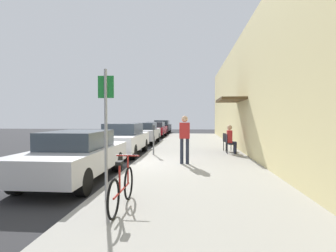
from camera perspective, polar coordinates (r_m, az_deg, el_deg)
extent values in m
plane|color=#2D2D30|center=(9.75, -7.63, -8.59)|extent=(60.00, 60.00, 0.00)
cube|color=#9E9B93|center=(11.49, 5.69, -6.69)|extent=(4.50, 32.00, 0.12)
cube|color=beige|center=(11.71, 17.67, 7.38)|extent=(0.30, 32.00, 5.82)
cube|color=#4C381E|center=(13.20, 13.05, 5.43)|extent=(1.10, 2.80, 0.12)
cube|color=#B7B7BC|center=(7.89, -19.10, -6.64)|extent=(1.80, 4.40, 0.59)
cube|color=#333D47|center=(7.97, -18.71, -2.73)|extent=(1.48, 2.11, 0.47)
cylinder|color=black|center=(8.94, -10.80, -7.48)|extent=(0.22, 0.64, 0.64)
cylinder|color=black|center=(9.49, -20.12, -7.02)|extent=(0.22, 0.64, 0.64)
cylinder|color=black|center=(6.41, -17.53, -11.28)|extent=(0.22, 0.64, 0.64)
cylinder|color=black|center=(7.15, -29.53, -10.06)|extent=(0.22, 0.64, 0.64)
cube|color=silver|center=(12.78, -9.58, -3.18)|extent=(1.80, 4.40, 0.66)
cube|color=#333D47|center=(12.89, -9.43, -0.56)|extent=(1.48, 2.11, 0.50)
cylinder|color=black|center=(13.98, -5.02, -4.09)|extent=(0.22, 0.64, 0.64)
cylinder|color=black|center=(14.33, -11.28, -3.97)|extent=(0.22, 0.64, 0.64)
cylinder|color=black|center=(11.32, -7.40, -5.50)|extent=(0.22, 0.64, 0.64)
cylinder|color=black|center=(11.75, -15.00, -5.27)|extent=(0.22, 0.64, 0.64)
cube|color=#B7B7BC|center=(18.23, -5.20, -1.68)|extent=(1.80, 4.40, 0.65)
cube|color=#333D47|center=(18.35, -5.12, 0.04)|extent=(1.48, 2.11, 0.44)
cylinder|color=black|center=(19.48, -2.20, -2.40)|extent=(0.22, 0.64, 0.64)
cylinder|color=black|center=(19.74, -6.77, -2.35)|extent=(0.22, 0.64, 0.64)
cylinder|color=black|center=(16.79, -3.34, -3.09)|extent=(0.22, 0.64, 0.64)
cylinder|color=black|center=(17.08, -8.62, -3.02)|extent=(0.22, 0.64, 0.64)
cube|color=maroon|center=(24.07, -2.74, -0.90)|extent=(1.80, 4.40, 0.57)
cube|color=#333D47|center=(24.20, -2.69, 0.33)|extent=(1.48, 2.11, 0.45)
cylinder|color=black|center=(25.35, -0.55, -1.41)|extent=(0.22, 0.64, 0.64)
cylinder|color=black|center=(25.55, -4.09, -1.39)|extent=(0.22, 0.64, 0.64)
cylinder|color=black|center=(22.64, -1.21, -1.80)|extent=(0.22, 0.64, 0.64)
cylinder|color=black|center=(22.86, -5.16, -1.77)|extent=(0.22, 0.64, 0.64)
cube|color=black|center=(29.55, -1.32, -0.32)|extent=(1.80, 4.40, 0.65)
cube|color=#333D47|center=(29.68, -1.29, 0.77)|extent=(1.48, 2.11, 0.47)
cylinder|color=black|center=(30.84, 0.42, -0.83)|extent=(0.22, 0.64, 0.64)
cylinder|color=black|center=(31.01, -2.50, -0.81)|extent=(0.22, 0.64, 0.64)
cylinder|color=black|center=(28.13, -0.02, -1.09)|extent=(0.22, 0.64, 0.64)
cylinder|color=black|center=(28.31, -3.21, -1.07)|extent=(0.22, 0.64, 0.64)
cylinder|color=slate|center=(11.82, -3.09, -3.46)|extent=(0.07, 0.07, 1.10)
cube|color=#383D42|center=(11.78, -3.10, -0.27)|extent=(0.12, 0.10, 0.22)
cylinder|color=gray|center=(5.47, -13.07, -1.83)|extent=(0.06, 0.06, 2.60)
cube|color=#19722D|center=(5.51, -13.08, 8.10)|extent=(0.32, 0.02, 0.44)
torus|color=black|center=(5.54, -8.38, -11.91)|extent=(0.04, 0.66, 0.66)
torus|color=black|center=(4.56, -11.51, -14.97)|extent=(0.04, 0.66, 0.66)
cylinder|color=maroon|center=(5.05, -9.79, -13.30)|extent=(0.04, 1.05, 0.04)
cylinder|color=maroon|center=(4.84, -10.26, -10.89)|extent=(0.04, 0.04, 0.50)
cube|color=black|center=(4.79, -10.28, -7.74)|extent=(0.10, 0.20, 0.06)
cylinder|color=maroon|center=(5.43, -8.52, -9.17)|extent=(0.03, 0.03, 0.56)
cylinder|color=maroon|center=(5.39, -8.53, -6.24)|extent=(0.46, 0.03, 0.03)
cylinder|color=black|center=(12.80, 14.04, -4.57)|extent=(0.04, 0.04, 0.45)
cylinder|color=black|center=(12.43, 14.26, -4.77)|extent=(0.04, 0.04, 0.45)
cylinder|color=black|center=(12.76, 12.34, -4.58)|extent=(0.04, 0.04, 0.45)
cylinder|color=black|center=(12.38, 12.51, -4.78)|extent=(0.04, 0.04, 0.45)
cube|color=black|center=(12.57, 13.30, -3.59)|extent=(0.45, 0.45, 0.03)
cube|color=black|center=(12.53, 12.37, -2.65)|extent=(0.04, 0.44, 0.40)
cylinder|color=#232838|center=(12.71, 14.04, -4.57)|extent=(0.11, 0.11, 0.47)
cylinder|color=#232838|center=(12.67, 13.47, -3.52)|extent=(0.36, 0.15, 0.14)
cylinder|color=#232838|center=(12.51, 14.16, -4.67)|extent=(0.11, 0.11, 0.47)
cylinder|color=#232838|center=(12.47, 13.58, -3.60)|extent=(0.36, 0.15, 0.14)
cube|color=#B22626|center=(12.53, 12.94, -2.20)|extent=(0.23, 0.37, 0.56)
sphere|color=tan|center=(12.51, 12.96, -0.32)|extent=(0.22, 0.22, 0.22)
cylinder|color=black|center=(13.68, 13.25, -4.15)|extent=(0.04, 0.04, 0.45)
cylinder|color=black|center=(13.32, 13.78, -4.32)|extent=(0.04, 0.04, 0.45)
cylinder|color=black|center=(13.56, 11.73, -4.19)|extent=(0.04, 0.04, 0.45)
cylinder|color=black|center=(13.20, 12.22, -4.36)|extent=(0.04, 0.04, 0.45)
cube|color=black|center=(13.42, 12.75, -3.24)|extent=(0.51, 0.51, 0.03)
cube|color=black|center=(13.34, 11.92, -2.38)|extent=(0.11, 0.44, 0.40)
cylinder|color=#232838|center=(9.53, 2.95, -5.35)|extent=(0.12, 0.12, 0.90)
cylinder|color=#232838|center=(9.53, 4.15, -5.36)|extent=(0.12, 0.12, 0.90)
cube|color=#B22626|center=(9.47, 3.56, -0.97)|extent=(0.36, 0.22, 0.56)
sphere|color=tan|center=(9.45, 3.56, 1.51)|extent=(0.22, 0.22, 0.22)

